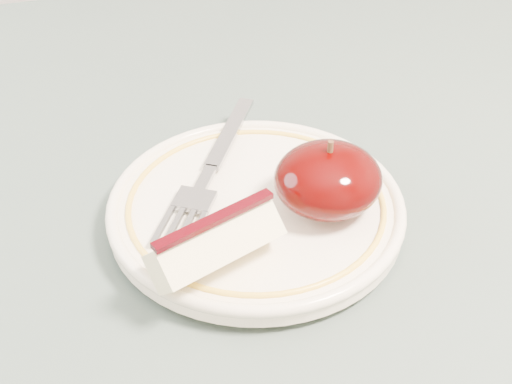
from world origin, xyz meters
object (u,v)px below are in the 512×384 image
object	(u,v)px
table	(243,310)
fork	(211,169)
apple_half	(328,179)
plate	(256,207)

from	to	relation	value
table	fork	xyz separation A→B (m)	(-0.01, 0.04, 0.11)
apple_half	plate	bearing A→B (deg)	159.48
table	apple_half	bearing A→B (deg)	-15.39
table	apple_half	distance (m)	0.14
apple_half	fork	distance (m)	0.09
fork	table	bearing A→B (deg)	-134.91
plate	fork	distance (m)	0.05
table	plate	distance (m)	0.10
plate	fork	world-z (taller)	fork
table	plate	bearing A→B (deg)	6.73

